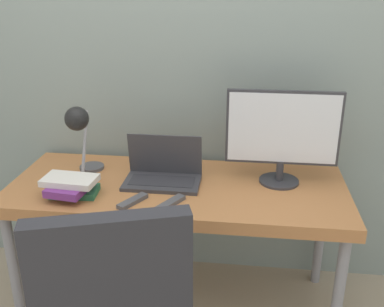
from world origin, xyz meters
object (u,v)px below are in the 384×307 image
laptop (163,173)px  desk_lamp (79,127)px  book_stack (71,186)px  monitor (283,133)px

laptop → desk_lamp: 0.46m
desk_lamp → book_stack: bearing=-86.2°
laptop → monitor: bearing=6.9°
laptop → book_stack: (-0.39, -0.20, 0.00)m
desk_lamp → book_stack: 0.30m
monitor → book_stack: bearing=-164.2°
laptop → desk_lamp: desk_lamp is taller
book_stack → monitor: bearing=15.8°
laptop → monitor: size_ratio=0.69×
monitor → desk_lamp: 0.97m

